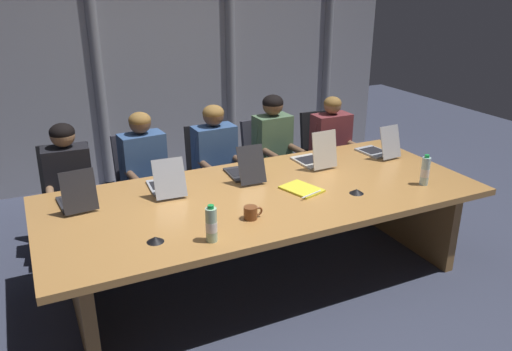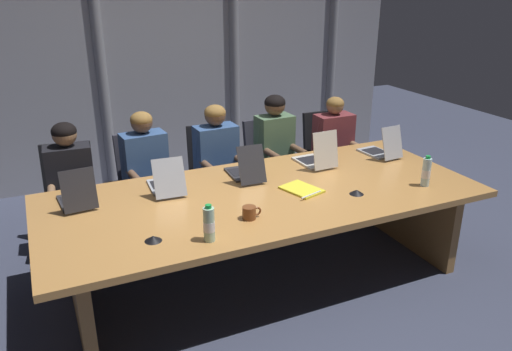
{
  "view_description": "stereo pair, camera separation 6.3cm",
  "coord_description": "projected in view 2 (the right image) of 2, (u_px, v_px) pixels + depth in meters",
  "views": [
    {
      "loc": [
        -1.59,
        -3.17,
        2.28
      ],
      "look_at": [
        -0.01,
        0.13,
        0.84
      ],
      "focal_mm": 35.47,
      "sensor_mm": 36.0,
      "label": 1
    },
    {
      "loc": [
        -1.53,
        -3.19,
        2.28
      ],
      "look_at": [
        -0.01,
        0.13,
        0.84
      ],
      "focal_mm": 35.47,
      "sensor_mm": 36.0,
      "label": 2
    }
  ],
  "objects": [
    {
      "name": "office_chair_left_mid",
      "position": [
        147.0,
        197.0,
        4.73
      ],
      "size": [
        0.6,
        0.6,
        0.93
      ],
      "rotation": [
        0.0,
        0.0,
        -1.53
      ],
      "color": "#2D2D38",
      "rests_on": "ground_plane"
    },
    {
      "name": "person_left_mid",
      "position": [
        148.0,
        170.0,
        4.48
      ],
      "size": [
        0.43,
        0.57,
        1.19
      ],
      "rotation": [
        0.0,
        0.0,
        -1.48
      ],
      "color": "#335184",
      "rests_on": "ground_plane"
    },
    {
      "name": "person_left_end",
      "position": [
        71.0,
        183.0,
        4.23
      ],
      "size": [
        0.41,
        0.56,
        1.17
      ],
      "rotation": [
        0.0,
        0.0,
        -1.63
      ],
      "color": "black",
      "rests_on": "ground_plane"
    },
    {
      "name": "spiral_notepad",
      "position": [
        302.0,
        189.0,
        3.9
      ],
      "size": [
        0.3,
        0.36,
        0.03
      ],
      "rotation": [
        0.0,
        0.0,
        0.3
      ],
      "color": "yellow",
      "rests_on": "conference_table"
    },
    {
      "name": "laptop_left_end",
      "position": [
        77.0,
        198.0,
        3.63
      ],
      "size": [
        0.26,
        0.39,
        0.31
      ],
      "rotation": [
        0.0,
        0.0,
        1.65
      ],
      "color": "#2D2D33",
      "rests_on": "conference_table"
    },
    {
      "name": "person_center",
      "position": [
        220.0,
        159.0,
        4.74
      ],
      "size": [
        0.42,
        0.56,
        1.19
      ],
      "rotation": [
        0.0,
        0.0,
        -1.53
      ],
      "color": "#335184",
      "rests_on": "ground_plane"
    },
    {
      "name": "person_right_mid",
      "position": [
        279.0,
        149.0,
        4.97
      ],
      "size": [
        0.38,
        0.56,
        1.22
      ],
      "rotation": [
        0.0,
        0.0,
        -1.52
      ],
      "color": "#4C6B4C",
      "rests_on": "ground_plane"
    },
    {
      "name": "coffee_mug_near",
      "position": [
        250.0,
        213.0,
        3.43
      ],
      "size": [
        0.14,
        0.09,
        0.09
      ],
      "color": "brown",
      "rests_on": "conference_table"
    },
    {
      "name": "laptop_center",
      "position": [
        245.0,
        171.0,
        4.14
      ],
      "size": [
        0.24,
        0.45,
        0.31
      ],
      "rotation": [
        0.0,
        0.0,
        1.52
      ],
      "color": "#2D2D33",
      "rests_on": "conference_table"
    },
    {
      "name": "conference_mic_left_side",
      "position": [
        153.0,
        238.0,
        3.15
      ],
      "size": [
        0.11,
        0.11,
        0.03
      ],
      "primitive_type": "cone",
      "color": "black",
      "rests_on": "conference_table"
    },
    {
      "name": "office_chair_left_end",
      "position": [
        72.0,
        211.0,
        4.47
      ],
      "size": [
        0.6,
        0.6,
        0.92
      ],
      "rotation": [
        0.0,
        0.0,
        -1.72
      ],
      "color": "black",
      "rests_on": "ground_plane"
    },
    {
      "name": "laptop_right_mid",
      "position": [
        316.0,
        158.0,
        4.41
      ],
      "size": [
        0.25,
        0.41,
        0.33
      ],
      "rotation": [
        0.0,
        0.0,
        1.61
      ],
      "color": "beige",
      "rests_on": "conference_table"
    },
    {
      "name": "ground_plane",
      "position": [
        263.0,
        276.0,
        4.13
      ],
      "size": [
        11.83,
        11.83,
        0.0
      ],
      "primitive_type": "plane",
      "color": "#383D51"
    },
    {
      "name": "office_chair_right_mid",
      "position": [
        271.0,
        176.0,
        5.23
      ],
      "size": [
        0.6,
        0.6,
        0.92
      ],
      "rotation": [
        0.0,
        0.0,
        -1.48
      ],
      "color": "#2D2D38",
      "rests_on": "ground_plane"
    },
    {
      "name": "water_bottle_primary",
      "position": [
        426.0,
        172.0,
        3.95
      ],
      "size": [
        0.07,
        0.07,
        0.25
      ],
      "color": "silver",
      "rests_on": "conference_table"
    },
    {
      "name": "curtain_backdrop",
      "position": [
        166.0,
        55.0,
        5.84
      ],
      "size": [
        5.92,
        0.17,
        2.87
      ],
      "color": "#9999A0",
      "rests_on": "ground_plane"
    },
    {
      "name": "person_right_end",
      "position": [
        338.0,
        145.0,
        5.25
      ],
      "size": [
        0.41,
        0.55,
        1.14
      ],
      "rotation": [
        0.0,
        0.0,
        -1.58
      ],
      "color": "brown",
      "rests_on": "ground_plane"
    },
    {
      "name": "conference_table",
      "position": [
        264.0,
        211.0,
        3.92
      ],
      "size": [
        3.33,
        1.43,
        0.74
      ],
      "color": "#B77F42",
      "rests_on": "ground_plane"
    },
    {
      "name": "office_chair_right_end",
      "position": [
        328.0,
        167.0,
        5.5
      ],
      "size": [
        0.6,
        0.6,
        0.93
      ],
      "rotation": [
        0.0,
        0.0,
        -1.6
      ],
      "color": "black",
      "rests_on": "ground_plane"
    },
    {
      "name": "water_bottle_secondary",
      "position": [
        209.0,
        224.0,
        3.12
      ],
      "size": [
        0.07,
        0.07,
        0.25
      ],
      "color": "#ADD1B2",
      "rests_on": "conference_table"
    },
    {
      "name": "conference_mic_middle",
      "position": [
        357.0,
        192.0,
        3.83
      ],
      "size": [
        0.11,
        0.11,
        0.03
      ],
      "primitive_type": "cone",
      "color": "black",
      "rests_on": "conference_table"
    },
    {
      "name": "laptop_right_end",
      "position": [
        381.0,
        149.0,
        4.65
      ],
      "size": [
        0.24,
        0.41,
        0.3
      ],
      "rotation": [
        0.0,
        0.0,
        1.65
      ],
      "color": "#A8ADB7",
      "rests_on": "conference_table"
    },
    {
      "name": "laptop_left_mid",
      "position": [
        166.0,
        183.0,
        3.89
      ],
      "size": [
        0.26,
        0.44,
        0.29
      ],
      "rotation": [
        0.0,
        0.0,
        1.51
      ],
      "color": "#A8ADB7",
      "rests_on": "conference_table"
    },
    {
      "name": "office_chair_center",
      "position": [
        214.0,
        186.0,
        4.98
      ],
      "size": [
        0.6,
        0.61,
        0.93
      ],
      "rotation": [
        0.0,
        0.0,
        -1.73
      ],
      "color": "black",
      "rests_on": "ground_plane"
    }
  ]
}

